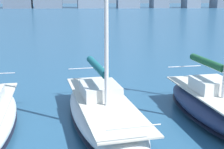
# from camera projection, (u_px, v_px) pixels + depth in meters

# --- Properties ---
(sailboat_forest) EXTENTS (2.83, 7.43, 10.15)m
(sailboat_forest) POSITION_uv_depth(u_px,v_px,m) (215.00, 105.00, 13.34)
(sailboat_forest) COLOR navy
(sailboat_forest) RESTS_ON ground
(sailboat_teal) EXTENTS (3.48, 8.99, 11.57)m
(sailboat_teal) POSITION_uv_depth(u_px,v_px,m) (103.00, 109.00, 12.93)
(sailboat_teal) COLOR silver
(sailboat_teal) RESTS_ON ground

